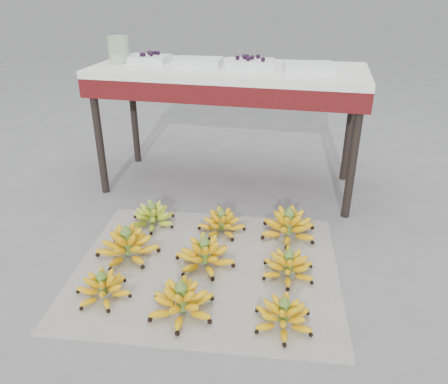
% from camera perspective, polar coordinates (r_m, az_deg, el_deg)
% --- Properties ---
extents(ground, '(60.00, 60.00, 0.00)m').
position_cam_1_polar(ground, '(2.09, -1.52, -11.10)').
color(ground, slate).
rests_on(ground, ground).
extents(newspaper_mat, '(1.35, 1.17, 0.01)m').
position_cam_1_polar(newspaper_mat, '(2.15, -2.21, -9.84)').
color(newspaper_mat, white).
rests_on(newspaper_mat, ground).
extents(bunch_front_left, '(0.29, 0.29, 0.15)m').
position_cam_1_polar(bunch_front_left, '(2.01, -15.54, -11.96)').
color(bunch_front_left, yellow).
rests_on(bunch_front_left, newspaper_mat).
extents(bunch_front_center, '(0.33, 0.33, 0.17)m').
position_cam_1_polar(bunch_front_center, '(1.86, -5.56, -14.04)').
color(bunch_front_center, yellow).
rests_on(bunch_front_center, newspaper_mat).
extents(bunch_front_right, '(0.32, 0.32, 0.15)m').
position_cam_1_polar(bunch_front_right, '(1.82, 7.77, -15.71)').
color(bunch_front_right, yellow).
rests_on(bunch_front_right, newspaper_mat).
extents(bunch_mid_left, '(0.35, 0.35, 0.19)m').
position_cam_1_polar(bunch_mid_left, '(2.23, -12.49, -6.85)').
color(bunch_mid_left, yellow).
rests_on(bunch_mid_left, newspaper_mat).
extents(bunch_mid_center, '(0.34, 0.34, 0.18)m').
position_cam_1_polar(bunch_mid_center, '(2.13, -2.53, -8.19)').
color(bunch_mid_center, yellow).
rests_on(bunch_mid_center, newspaper_mat).
extents(bunch_mid_right, '(0.32, 0.32, 0.16)m').
position_cam_1_polar(bunch_mid_right, '(2.08, 8.39, -9.56)').
color(bunch_mid_right, yellow).
rests_on(bunch_mid_right, newspaper_mat).
extents(bunch_back_left, '(0.32, 0.32, 0.16)m').
position_cam_1_polar(bunch_back_left, '(2.49, -9.30, -3.15)').
color(bunch_back_left, '#88BD29').
rests_on(bunch_back_left, newspaper_mat).
extents(bunch_back_center, '(0.30, 0.30, 0.15)m').
position_cam_1_polar(bunch_back_center, '(2.39, -0.32, -4.10)').
color(bunch_back_center, yellow).
rests_on(bunch_back_center, newspaper_mat).
extents(bunch_back_right, '(0.34, 0.34, 0.19)m').
position_cam_1_polar(bunch_back_right, '(2.37, 8.41, -4.40)').
color(bunch_back_right, yellow).
rests_on(bunch_back_right, newspaper_mat).
extents(vendor_table, '(1.64, 0.65, 0.78)m').
position_cam_1_polar(vendor_table, '(2.74, 0.60, 14.20)').
color(vendor_table, black).
rests_on(vendor_table, ground).
extents(tray_far_left, '(0.26, 0.19, 0.07)m').
position_cam_1_polar(tray_far_left, '(2.90, -9.92, 16.78)').
color(tray_far_left, silver).
rests_on(tray_far_left, vendor_table).
extents(tray_left, '(0.29, 0.22, 0.04)m').
position_cam_1_polar(tray_left, '(2.74, -3.38, 16.56)').
color(tray_left, silver).
rests_on(tray_left, vendor_table).
extents(tray_right, '(0.30, 0.23, 0.07)m').
position_cam_1_polar(tray_right, '(2.68, 3.46, 16.41)').
color(tray_right, silver).
rests_on(tray_right, vendor_table).
extents(tray_far_right, '(0.31, 0.25, 0.04)m').
position_cam_1_polar(tray_far_right, '(2.62, 10.97, 15.72)').
color(tray_far_right, silver).
rests_on(tray_far_right, vendor_table).
extents(glass_jar, '(0.17, 0.17, 0.16)m').
position_cam_1_polar(glass_jar, '(2.90, -13.59, 17.60)').
color(glass_jar, '#DFF4C2').
rests_on(glass_jar, vendor_table).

